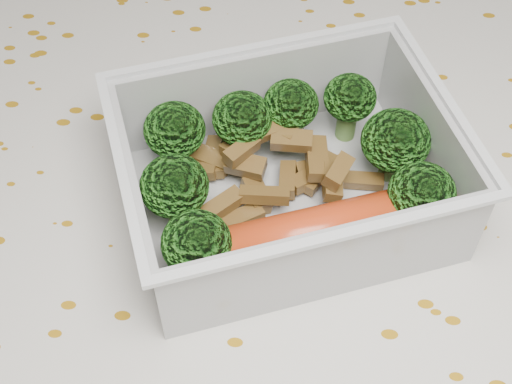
{
  "coord_description": "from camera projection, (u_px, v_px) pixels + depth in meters",
  "views": [
    {
      "loc": [
        0.02,
        -0.27,
        1.12
      ],
      "look_at": [
        -0.0,
        -0.0,
        0.78
      ],
      "focal_mm": 50.0,
      "sensor_mm": 36.0,
      "label": 1
    }
  ],
  "objects": [
    {
      "name": "tablecloth",
      "position": [
        260.0,
        244.0,
        0.49
      ],
      "size": [
        1.46,
        0.96,
        0.19
      ],
      "color": "silver",
      "rests_on": "dining_table"
    },
    {
      "name": "lunch_container",
      "position": [
        288.0,
        181.0,
        0.44
      ],
      "size": [
        0.24,
        0.21,
        0.07
      ],
      "color": "silver",
      "rests_on": "tablecloth"
    },
    {
      "name": "meat_pile",
      "position": [
        273.0,
        169.0,
        0.45
      ],
      "size": [
        0.13,
        0.1,
        0.03
      ],
      "color": "brown",
      "rests_on": "lunch_container"
    },
    {
      "name": "sausage",
      "position": [
        316.0,
        232.0,
        0.42
      ],
      "size": [
        0.17,
        0.08,
        0.03
      ],
      "color": "red",
      "rests_on": "lunch_container"
    },
    {
      "name": "dining_table",
      "position": [
        259.0,
        282.0,
        0.53
      ],
      "size": [
        1.4,
        0.9,
        0.75
      ],
      "color": "brown",
      "rests_on": "ground"
    },
    {
      "name": "broccoli_florets",
      "position": [
        283.0,
        155.0,
        0.44
      ],
      "size": [
        0.19,
        0.16,
        0.05
      ],
      "color": "#608C3F",
      "rests_on": "lunch_container"
    }
  ]
}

